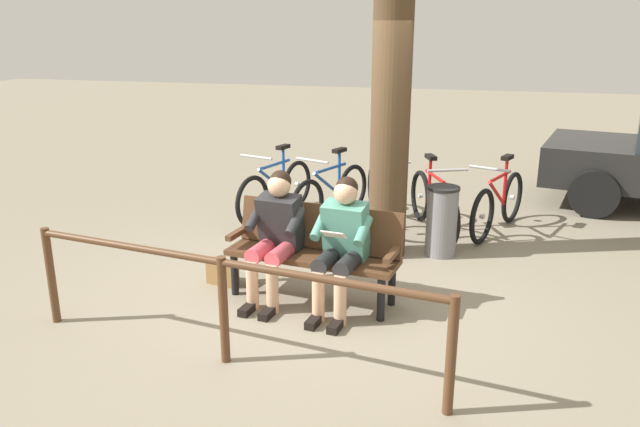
% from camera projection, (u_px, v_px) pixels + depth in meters
% --- Properties ---
extents(ground_plane, '(40.00, 40.00, 0.00)m').
position_uv_depth(ground_plane, '(317.00, 297.00, 5.82)').
color(ground_plane, gray).
extents(bench, '(1.65, 0.68, 0.87)m').
position_uv_depth(bench, '(315.00, 245.00, 5.69)').
color(bench, '#51331E').
rests_on(bench, ground).
extents(person_reading, '(0.53, 0.80, 1.20)m').
position_uv_depth(person_reading, '(342.00, 239.00, 5.39)').
color(person_reading, '#4C8C7A').
rests_on(person_reading, ground).
extents(person_companion, '(0.53, 0.80, 1.20)m').
position_uv_depth(person_companion, '(276.00, 230.00, 5.62)').
color(person_companion, '#262628').
rests_on(person_companion, ground).
extents(handbag, '(0.32, 0.20, 0.24)m').
position_uv_depth(handbag, '(223.00, 272.00, 6.08)').
color(handbag, olive).
rests_on(handbag, ground).
extents(tree_trunk, '(0.42, 0.42, 3.49)m').
position_uv_depth(tree_trunk, '(391.00, 96.00, 6.42)').
color(tree_trunk, '#4C3823').
rests_on(tree_trunk, ground).
extents(litter_bin, '(0.36, 0.36, 0.78)m').
position_uv_depth(litter_bin, '(442.00, 221.00, 6.78)').
color(litter_bin, slate).
rests_on(litter_bin, ground).
extents(bicycle_blue, '(0.70, 1.59, 0.94)m').
position_uv_depth(bicycle_blue, '(498.00, 204.00, 7.53)').
color(bicycle_blue, black).
rests_on(bicycle_blue, ground).
extents(bicycle_silver, '(0.76, 1.56, 0.94)m').
position_uv_depth(bicycle_silver, '(433.00, 204.00, 7.52)').
color(bicycle_silver, black).
rests_on(bicycle_silver, ground).
extents(bicycle_purple, '(0.72, 1.58, 0.94)m').
position_uv_depth(bicycle_purple, '(382.00, 196.00, 7.90)').
color(bicycle_purple, black).
rests_on(bicycle_purple, ground).
extents(bicycle_green, '(0.71, 1.59, 0.94)m').
position_uv_depth(bicycle_green, '(331.00, 195.00, 7.96)').
color(bicycle_green, black).
rests_on(bicycle_green, ground).
extents(bicycle_red, '(0.62, 1.63, 0.94)m').
position_uv_depth(bicycle_red, '(276.00, 190.00, 8.17)').
color(bicycle_red, black).
rests_on(bicycle_red, ground).
extents(railing_fence, '(3.43, 0.54, 0.85)m').
position_uv_depth(railing_fence, '(222.00, 288.00, 4.54)').
color(railing_fence, '#51331E').
rests_on(railing_fence, ground).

